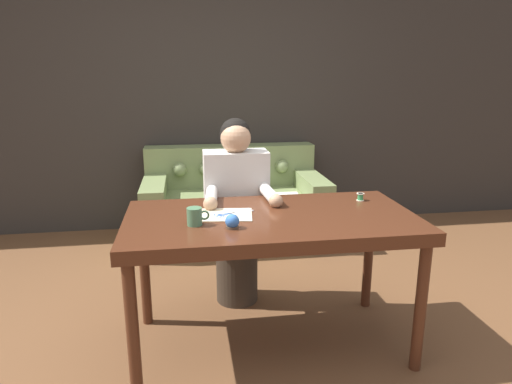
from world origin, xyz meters
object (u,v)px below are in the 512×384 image
(pin_cushion, at_px, (232,222))
(couch, at_px, (234,207))
(dining_table, at_px, (271,229))
(person, at_px, (236,213))
(mug, at_px, (195,216))
(thread_spool, at_px, (360,197))
(scissors, at_px, (227,214))

(pin_cushion, bearing_deg, couch, 83.82)
(dining_table, bearing_deg, person, 103.12)
(couch, xyz_separation_m, person, (-0.11, -1.20, 0.33))
(mug, relative_size, thread_spool, 2.51)
(dining_table, height_order, pin_cushion, pin_cushion)
(scissors, relative_size, pin_cushion, 3.15)
(pin_cushion, bearing_deg, mug, 157.54)
(dining_table, bearing_deg, thread_spool, 19.33)
(scissors, xyz_separation_m, mug, (-0.17, -0.15, 0.04))
(couch, height_order, pin_cushion, pin_cushion)
(mug, xyz_separation_m, pin_cushion, (0.18, -0.07, -0.01))
(couch, bearing_deg, person, -95.16)
(person, height_order, pin_cushion, person)
(pin_cushion, bearing_deg, scissors, 91.32)
(dining_table, relative_size, person, 1.25)
(thread_spool, bearing_deg, mug, -163.04)
(scissors, bearing_deg, couch, 82.86)
(person, bearing_deg, couch, 84.84)
(dining_table, bearing_deg, mug, -166.50)
(dining_table, distance_m, thread_spool, 0.62)
(dining_table, xyz_separation_m, thread_spool, (0.58, 0.20, 0.10))
(dining_table, distance_m, person, 0.57)
(couch, xyz_separation_m, thread_spool, (0.60, -1.54, 0.50))
(couch, distance_m, scissors, 1.77)
(dining_table, xyz_separation_m, couch, (-0.02, 1.74, -0.40))
(person, distance_m, pin_cushion, 0.75)
(scissors, bearing_deg, person, 78.17)
(dining_table, relative_size, pin_cushion, 21.66)
(pin_cushion, bearing_deg, person, 82.12)
(person, relative_size, scissors, 5.50)
(couch, bearing_deg, pin_cushion, -96.18)
(person, bearing_deg, scissors, -101.83)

